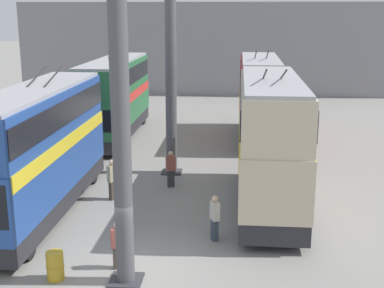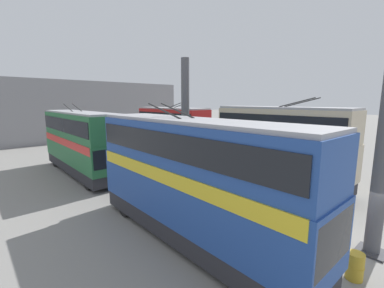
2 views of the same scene
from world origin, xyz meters
name	(u,v)px [view 1 (image 1 of 2)]	position (x,y,z in m)	size (l,w,h in m)	color
ground_plane	(131,270)	(0.00, 0.00, 0.00)	(240.00, 240.00, 0.00)	gray
depot_back_wall	(204,50)	(35.74, 0.00, 4.39)	(0.50, 36.00, 8.77)	gray
support_column_near	(122,149)	(-0.78, 0.00, 4.22)	(0.99, 0.99, 8.69)	#4C4C51
support_column_far	(171,91)	(10.53, 0.00, 4.22)	(0.99, 0.99, 8.69)	#4C4C51
bus_left_near	(270,136)	(6.01, -4.65, 3.11)	(9.29, 2.54, 6.08)	black
bus_left_far	(260,94)	(18.32, -4.65, 2.94)	(9.19, 2.54, 5.80)	black
bus_right_near	(37,144)	(4.57, 4.65, 2.93)	(11.12, 2.54, 5.77)	black
bus_right_far	(114,94)	(18.10, 4.65, 2.85)	(11.40, 2.54, 5.64)	black
person_by_left_row	(215,217)	(2.48, -2.57, 0.91)	(0.48, 0.39, 1.72)	#384251
person_by_right_row	(112,179)	(6.36, 2.08, 0.96)	(0.48, 0.45, 1.80)	#473D33
person_aisle_foreground	(118,244)	(0.08, 0.43, 0.83)	(0.38, 0.48, 1.59)	#473D33
person_aisle_midway	(171,168)	(8.29, -0.24, 0.92)	(0.40, 0.48, 1.74)	#2D2D33
oil_drum	(55,266)	(-0.84, 2.20, 0.46)	(0.56, 0.56, 0.92)	#B28E23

